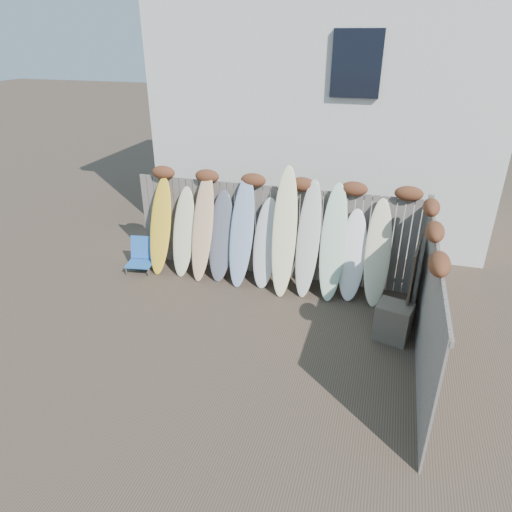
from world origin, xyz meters
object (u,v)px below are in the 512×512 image
(lattice_panel, at_px, (412,285))
(surfboard_0, at_px, (160,226))
(wooden_crate, at_px, (393,322))
(beach_chair, at_px, (141,255))

(lattice_panel, relative_size, surfboard_0, 0.74)
(wooden_crate, xyz_separation_m, lattice_panel, (0.24, 0.55, 0.45))
(beach_chair, relative_size, surfboard_0, 0.34)
(wooden_crate, xyz_separation_m, surfboard_0, (-4.95, 1.22, 0.69))
(beach_chair, bearing_deg, wooden_crate, -11.18)
(beach_chair, relative_size, wooden_crate, 1.10)
(lattice_panel, bearing_deg, surfboard_0, -179.97)
(lattice_panel, distance_m, surfboard_0, 5.25)
(wooden_crate, bearing_deg, beach_chair, 168.82)
(beach_chair, bearing_deg, surfboard_0, 18.60)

